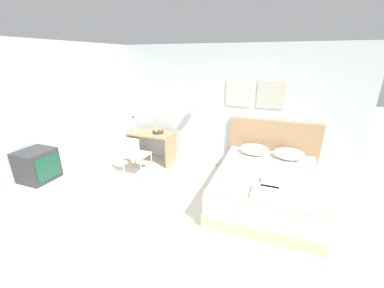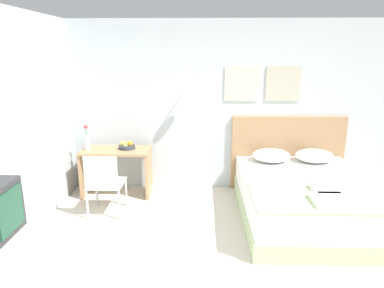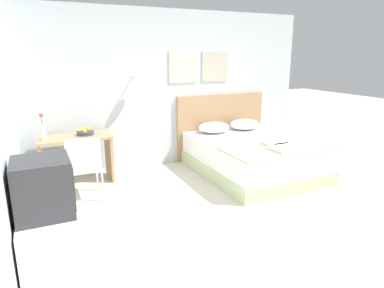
{
  "view_description": "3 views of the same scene",
  "coord_description": "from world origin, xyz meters",
  "px_view_note": "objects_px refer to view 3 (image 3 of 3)",
  "views": [
    {
      "loc": [
        1.18,
        -2.35,
        2.4
      ],
      "look_at": [
        -0.17,
        1.2,
        0.99
      ],
      "focal_mm": 22.0,
      "sensor_mm": 36.0,
      "label": 1
    },
    {
      "loc": [
        -0.28,
        -2.79,
        2.18
      ],
      "look_at": [
        -0.39,
        1.56,
        1.0
      ],
      "focal_mm": 32.0,
      "sensor_mm": 36.0,
      "label": 2
    },
    {
      "loc": [
        -2.07,
        -3.04,
        1.93
      ],
      "look_at": [
        -0.14,
        1.1,
        0.72
      ],
      "focal_mm": 32.0,
      "sensor_mm": 36.0,
      "label": 3
    }
  ],
  "objects_px": {
    "folded_towel_mid_bed": "(285,148)",
    "fruit_bowl": "(85,132)",
    "throw_blanket": "(278,149)",
    "pillow_right": "(245,124)",
    "bed": "(253,157)",
    "flower_vase": "(43,130)",
    "pillow_left": "(214,127)",
    "desk": "(76,151)",
    "headboard": "(221,126)",
    "desk_chair": "(83,164)",
    "tv_stand": "(50,250)",
    "folded_towel_near_foot": "(276,143)",
    "television": "(43,187)"
  },
  "relations": [
    {
      "from": "folded_towel_mid_bed",
      "to": "fruit_bowl",
      "type": "height_order",
      "value": "fruit_bowl"
    },
    {
      "from": "throw_blanket",
      "to": "pillow_right",
      "type": "bearing_deg",
      "value": 76.66
    },
    {
      "from": "bed",
      "to": "flower_vase",
      "type": "distance_m",
      "value": 3.25
    },
    {
      "from": "pillow_left",
      "to": "desk",
      "type": "height_order",
      "value": "pillow_left"
    },
    {
      "from": "pillow_right",
      "to": "throw_blanket",
      "type": "relative_size",
      "value": 0.35
    },
    {
      "from": "pillow_left",
      "to": "fruit_bowl",
      "type": "height_order",
      "value": "fruit_bowl"
    },
    {
      "from": "desk",
      "to": "throw_blanket",
      "type": "bearing_deg",
      "value": -27.04
    },
    {
      "from": "pillow_right",
      "to": "flower_vase",
      "type": "height_order",
      "value": "flower_vase"
    },
    {
      "from": "pillow_left",
      "to": "pillow_right",
      "type": "bearing_deg",
      "value": 0.0
    },
    {
      "from": "headboard",
      "to": "desk_chair",
      "type": "distance_m",
      "value": 2.88
    },
    {
      "from": "throw_blanket",
      "to": "fruit_bowl",
      "type": "height_order",
      "value": "fruit_bowl"
    },
    {
      "from": "folded_towel_mid_bed",
      "to": "tv_stand",
      "type": "relative_size",
      "value": 0.5
    },
    {
      "from": "desk",
      "to": "folded_towel_near_foot",
      "type": "bearing_deg",
      "value": -23.9
    },
    {
      "from": "folded_towel_mid_bed",
      "to": "tv_stand",
      "type": "bearing_deg",
      "value": -164.41
    },
    {
      "from": "folded_towel_near_foot",
      "to": "flower_vase",
      "type": "distance_m",
      "value": 3.41
    },
    {
      "from": "desk",
      "to": "fruit_bowl",
      "type": "height_order",
      "value": "fruit_bowl"
    },
    {
      "from": "pillow_right",
      "to": "pillow_left",
      "type": "bearing_deg",
      "value": 180.0
    },
    {
      "from": "pillow_right",
      "to": "desk",
      "type": "distance_m",
      "value": 3.02
    },
    {
      "from": "headboard",
      "to": "pillow_right",
      "type": "xyz_separation_m",
      "value": [
        0.32,
        -0.32,
        0.06
      ]
    },
    {
      "from": "bed",
      "to": "folded_towel_near_foot",
      "type": "bearing_deg",
      "value": -80.41
    },
    {
      "from": "desk",
      "to": "desk_chair",
      "type": "height_order",
      "value": "desk_chair"
    },
    {
      "from": "pillow_left",
      "to": "television",
      "type": "xyz_separation_m",
      "value": [
        -2.87,
        -2.41,
        0.24
      ]
    },
    {
      "from": "bed",
      "to": "throw_blanket",
      "type": "height_order",
      "value": "throw_blanket"
    },
    {
      "from": "desk",
      "to": "tv_stand",
      "type": "relative_size",
      "value": 1.45
    },
    {
      "from": "headboard",
      "to": "desk_chair",
      "type": "height_order",
      "value": "headboard"
    },
    {
      "from": "fruit_bowl",
      "to": "desk",
      "type": "bearing_deg",
      "value": -164.8
    },
    {
      "from": "headboard",
      "to": "desk_chair",
      "type": "xyz_separation_m",
      "value": [
        -2.68,
        -1.05,
        -0.08
      ]
    },
    {
      "from": "folded_towel_near_foot",
      "to": "television",
      "type": "bearing_deg",
      "value": -160.05
    },
    {
      "from": "fruit_bowl",
      "to": "television",
      "type": "bearing_deg",
      "value": -105.25
    },
    {
      "from": "tv_stand",
      "to": "flower_vase",
      "type": "bearing_deg",
      "value": 87.92
    },
    {
      "from": "tv_stand",
      "to": "folded_towel_mid_bed",
      "type": "bearing_deg",
      "value": 15.59
    },
    {
      "from": "folded_towel_mid_bed",
      "to": "headboard",
      "type": "bearing_deg",
      "value": 90.24
    },
    {
      "from": "folded_towel_near_foot",
      "to": "flower_vase",
      "type": "height_order",
      "value": "flower_vase"
    },
    {
      "from": "throw_blanket",
      "to": "pillow_left",
      "type": "bearing_deg",
      "value": 103.34
    },
    {
      "from": "pillow_right",
      "to": "desk_chair",
      "type": "height_order",
      "value": "desk_chair"
    },
    {
      "from": "flower_vase",
      "to": "bed",
      "type": "bearing_deg",
      "value": -13.22
    },
    {
      "from": "headboard",
      "to": "fruit_bowl",
      "type": "bearing_deg",
      "value": -174.0
    },
    {
      "from": "folded_towel_near_foot",
      "to": "desk",
      "type": "xyz_separation_m",
      "value": [
        -2.77,
        1.23,
        -0.12
      ]
    },
    {
      "from": "headboard",
      "to": "television",
      "type": "bearing_deg",
      "value": -139.51
    },
    {
      "from": "desk",
      "to": "fruit_bowl",
      "type": "bearing_deg",
      "value": 15.2
    },
    {
      "from": "folded_towel_mid_bed",
      "to": "fruit_bowl",
      "type": "bearing_deg",
      "value": 148.23
    },
    {
      "from": "headboard",
      "to": "bed",
      "type": "bearing_deg",
      "value": -90.0
    },
    {
      "from": "folded_towel_mid_bed",
      "to": "desk",
      "type": "height_order",
      "value": "desk"
    },
    {
      "from": "throw_blanket",
      "to": "tv_stand",
      "type": "distance_m",
      "value": 3.37
    },
    {
      "from": "tv_stand",
      "to": "desk",
      "type": "bearing_deg",
      "value": 78.21
    },
    {
      "from": "fruit_bowl",
      "to": "television",
      "type": "relative_size",
      "value": 0.55
    },
    {
      "from": "pillow_left",
      "to": "pillow_right",
      "type": "relative_size",
      "value": 1.0
    },
    {
      "from": "bed",
      "to": "tv_stand",
      "type": "height_order",
      "value": "tv_stand"
    },
    {
      "from": "desk_chair",
      "to": "flower_vase",
      "type": "xyz_separation_m",
      "value": [
        -0.43,
        0.7,
        0.36
      ]
    },
    {
      "from": "headboard",
      "to": "folded_towel_near_foot",
      "type": "distance_m",
      "value": 1.54
    }
  ]
}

